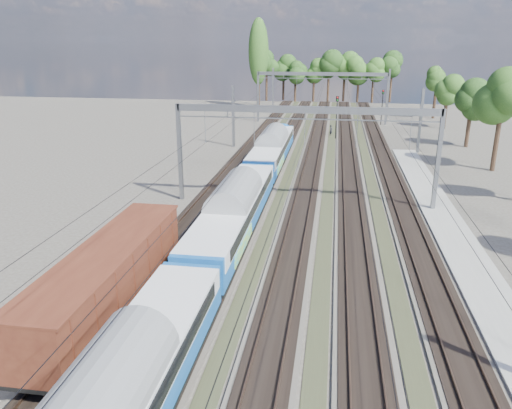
# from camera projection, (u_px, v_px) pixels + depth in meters

# --- Properties ---
(track_bed) EXTENTS (21.00, 130.00, 0.34)m
(track_bed) POSITION_uv_depth(u_px,v_px,m) (311.00, 165.00, 59.96)
(track_bed) COLOR #47423A
(track_bed) RESTS_ON ground
(platform) EXTENTS (3.00, 70.00, 0.30)m
(platform) POSITION_uv_depth(u_px,v_px,m) (465.00, 256.00, 34.73)
(platform) COLOR gray
(platform) RESTS_ON ground
(catenary) EXTENTS (25.65, 130.00, 9.00)m
(catenary) POSITION_uv_depth(u_px,v_px,m) (318.00, 105.00, 65.13)
(catenary) COLOR slate
(catenary) RESTS_ON ground
(tree_belt) EXTENTS (39.97, 98.51, 11.91)m
(tree_belt) POSITION_uv_depth(u_px,v_px,m) (360.00, 71.00, 102.22)
(tree_belt) COLOR black
(tree_belt) RESTS_ON ground
(poplar) EXTENTS (4.40, 4.40, 19.04)m
(poplar) POSITION_uv_depth(u_px,v_px,m) (258.00, 52.00, 108.09)
(poplar) COLOR black
(poplar) RESTS_ON ground
(emu_train) EXTENTS (3.19, 67.34, 4.66)m
(emu_train) POSITION_uv_depth(u_px,v_px,m) (234.00, 207.00, 36.72)
(emu_train) COLOR black
(emu_train) RESTS_ON ground
(freight_boxcar) EXTENTS (3.13, 15.12, 3.90)m
(freight_boxcar) POSITION_uv_depth(u_px,v_px,m) (109.00, 277.00, 26.69)
(freight_boxcar) COLOR black
(freight_boxcar) RESTS_ON ground
(worker) EXTENTS (0.62, 0.73, 1.69)m
(worker) POSITION_uv_depth(u_px,v_px,m) (331.00, 130.00, 78.65)
(worker) COLOR black
(worker) RESTS_ON ground
(signal_near) EXTENTS (0.44, 0.40, 6.40)m
(signal_near) POSITION_uv_depth(u_px,v_px,m) (337.00, 112.00, 75.46)
(signal_near) COLOR black
(signal_near) RESTS_ON ground
(signal_far) EXTENTS (0.38, 0.35, 6.12)m
(signal_far) POSITION_uv_depth(u_px,v_px,m) (382.00, 103.00, 87.95)
(signal_far) COLOR black
(signal_far) RESTS_ON ground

